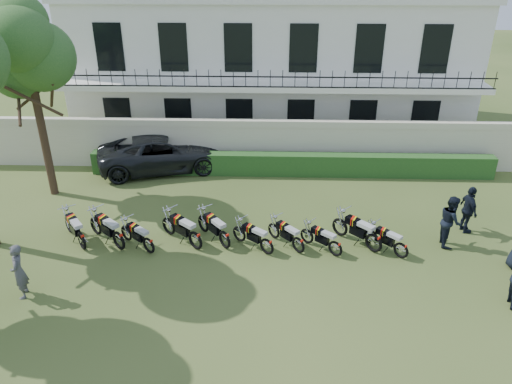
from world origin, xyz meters
TOP-DOWN VIEW (x-y plane):
  - ground at (0.00, 0.00)m, footprint 100.00×100.00m
  - perimeter_wall at (0.00, 8.00)m, footprint 30.00×0.35m
  - hedge at (1.00, 7.20)m, footprint 18.00×0.60m
  - building at (0.00, 13.96)m, footprint 20.40×9.60m
  - tree_west_near at (-8.96, 5.00)m, footprint 3.40×3.20m
  - motorcycle_0 at (-6.32, 0.78)m, footprint 1.34×1.66m
  - motorcycle_1 at (-5.05, 0.81)m, footprint 1.67×1.48m
  - motorcycle_2 at (-3.99, 0.62)m, footprint 1.47×1.21m
  - motorcycle_3 at (-2.45, 0.92)m, footprint 1.66×1.43m
  - motorcycle_4 at (-1.46, 1.01)m, footprint 1.35×1.62m
  - motorcycle_5 at (-0.01, 0.68)m, footprint 1.48×1.22m
  - motorcycle_6 at (1.05, 0.81)m, footprint 1.27×1.39m
  - motorcycle_7 at (2.28, 0.65)m, footprint 1.37×1.19m
  - motorcycle_8 at (3.60, 0.95)m, footprint 1.56×1.56m
  - motorcycle_9 at (4.45, 0.61)m, footprint 1.31×1.30m
  - suv at (-4.86, 7.66)m, footprint 6.34×4.13m
  - inspector at (-7.22, -1.75)m, footprint 0.58×0.73m
  - officer_4 at (6.26, 1.55)m, footprint 0.77×0.95m
  - officer_5 at (7.17, 2.42)m, footprint 0.58×1.10m

SIDE VIEW (x-z plane):
  - ground at x=0.00m, z-range 0.00..0.00m
  - motorcycle_7 at x=2.28m, z-range -0.04..0.91m
  - motorcycle_9 at x=4.45m, z-range -0.04..0.92m
  - motorcycle_6 at x=1.05m, z-range -0.04..0.94m
  - motorcycle_2 at x=-3.99m, z-range -0.04..0.95m
  - motorcycle_5 at x=-0.01m, z-range -0.04..0.96m
  - hedge at x=1.00m, z-range 0.00..1.00m
  - motorcycle_4 at x=-1.46m, z-range -0.04..1.06m
  - motorcycle_0 at x=-6.32m, z-range -0.04..1.07m
  - motorcycle_3 at x=-2.45m, z-range -0.04..1.10m
  - motorcycle_8 at x=3.60m, z-range -0.04..1.10m
  - motorcycle_1 at x=-5.05m, z-range -0.04..1.12m
  - suv at x=-4.86m, z-range 0.00..1.62m
  - inspector at x=-7.22m, z-range 0.00..1.74m
  - officer_5 at x=7.17m, z-range 0.00..1.79m
  - officer_4 at x=6.26m, z-range 0.00..1.84m
  - perimeter_wall at x=0.00m, z-range 0.02..2.32m
  - building at x=0.00m, z-range 0.01..7.41m
  - tree_west_near at x=-8.96m, z-range 1.94..9.84m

